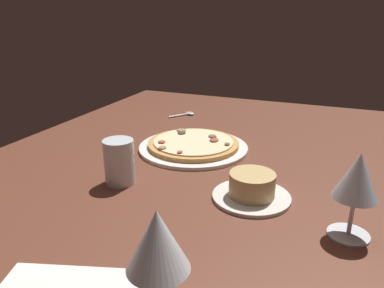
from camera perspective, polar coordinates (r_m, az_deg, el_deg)
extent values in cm
cube|color=brown|center=(102.23, -0.22, -3.36)|extent=(150.00, 110.00, 4.00)
cylinder|color=white|center=(108.32, 0.20, -0.56)|extent=(31.43, 31.43, 1.00)
cylinder|color=#C68C47|center=(107.93, 0.20, -0.01)|extent=(26.21, 26.21, 1.20)
cylinder|color=beige|center=(107.66, 0.21, 0.39)|extent=(23.01, 23.01, 0.40)
ellipsoid|color=#AD4733|center=(107.68, 3.40, 0.63)|extent=(3.14, 2.51, 0.58)
ellipsoid|color=#937556|center=(116.50, -1.63, 2.16)|extent=(2.97, 2.95, 0.50)
ellipsoid|color=#937556|center=(102.19, -4.53, -0.51)|extent=(2.47, 2.28, 0.48)
ellipsoid|color=#AD4733|center=(98.65, -1.85, -1.21)|extent=(1.82, 1.40, 0.53)
ellipsoid|color=#AD4733|center=(106.33, -4.63, 0.35)|extent=(2.10, 2.06, 0.59)
ellipsoid|color=#4C3828|center=(114.01, -1.58, 1.76)|extent=(2.88, 2.34, 0.51)
ellipsoid|color=#4C3828|center=(110.27, 3.27, 1.07)|extent=(2.01, 1.97, 0.45)
ellipsoid|color=brown|center=(111.06, 3.11, 1.24)|extent=(2.37, 2.33, 0.54)
ellipsoid|color=brown|center=(104.61, 5.39, 0.02)|extent=(1.75, 1.47, 0.69)
cylinder|color=silver|center=(82.13, 9.02, -7.96)|extent=(16.80, 16.80, 0.80)
cylinder|color=tan|center=(80.80, 9.13, -6.11)|extent=(9.83, 9.83, 5.09)
cone|color=silver|center=(47.18, -5.30, -14.36)|extent=(8.20, 8.20, 8.26)
cone|color=maroon|center=(48.48, -5.21, -16.55)|extent=(3.37, 3.37, 3.78)
cylinder|color=silver|center=(74.78, 22.69, -12.61)|extent=(7.42, 7.42, 0.40)
cylinder|color=silver|center=(72.87, 23.10, -10.03)|extent=(0.80, 0.80, 7.34)
cone|color=silver|center=(69.52, 23.97, -4.45)|extent=(7.78, 7.78, 8.21)
cone|color=maroon|center=(70.32, 23.74, -5.94)|extent=(3.58, 3.58, 4.20)
cylinder|color=silver|center=(87.79, -11.02, -2.67)|extent=(7.03, 7.03, 10.54)
cylinder|color=silver|center=(88.33, -10.96, -3.51)|extent=(6.47, 6.47, 7.73)
ellipsoid|color=silver|center=(144.01, -0.33, 4.70)|extent=(4.60, 4.88, 1.00)
cylinder|color=silver|center=(141.74, -1.92, 4.38)|extent=(7.95, 5.94, 0.70)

